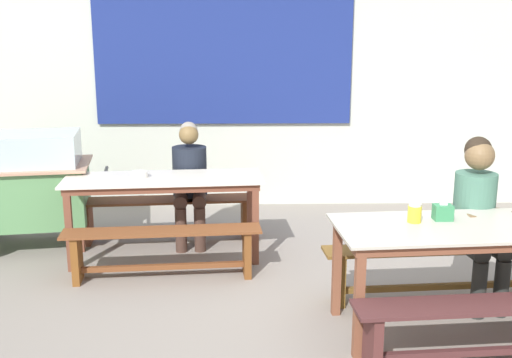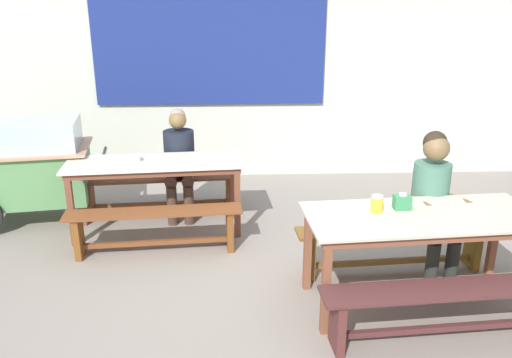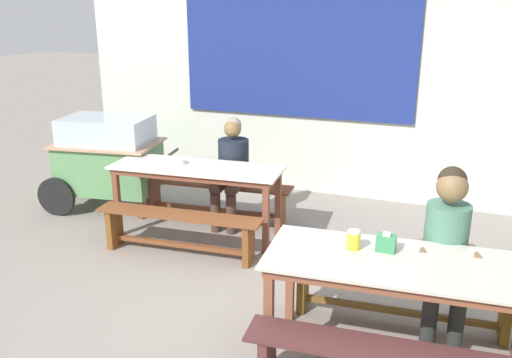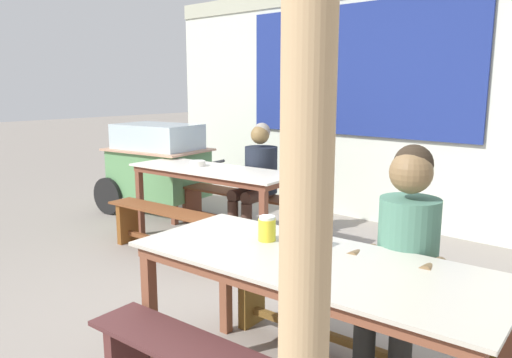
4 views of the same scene
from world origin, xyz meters
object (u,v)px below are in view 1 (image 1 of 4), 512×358
tissue_box (443,212)px  food_cart (26,182)px  bench_far_back (167,212)px  bench_near_front (495,324)px  condiment_jar (415,213)px  bench_far_front (163,247)px  person_center_facing (190,176)px  dining_table_near (466,235)px  dining_table_far (164,186)px  bench_near_back (434,264)px  soup_bowl (139,174)px  person_right_near_table (478,211)px

tissue_box → food_cart: bearing=153.8°
bench_far_back → bench_near_front: same height
condiment_jar → food_cart: bearing=151.7°
bench_far_front → tissue_box: bearing=-22.1°
food_cart → person_center_facing: 1.59m
bench_far_back → tissue_box: size_ratio=13.71×
dining_table_near → person_center_facing: person_center_facing is taller
dining_table_far → food_cart: 1.44m
bench_near_back → soup_bowl: bearing=158.2°
soup_bowl → dining_table_far: bearing=-1.5°
bench_far_back → soup_bowl: 0.73m
bench_near_back → person_right_near_table: size_ratio=1.36×
dining_table_far → dining_table_near: same height
dining_table_far → person_center_facing: 0.49m
bench_near_front → soup_bowl: (-2.51, 1.98, 0.51)m
bench_far_back → bench_far_front: same height
condiment_jar → person_right_near_table: bearing=33.0°
food_cart → soup_bowl: (1.17, -0.38, 0.16)m
bench_near_front → food_cart: bearing=147.4°
bench_near_back → condiment_jar: size_ratio=13.23×
dining_table_far → bench_near_front: bearing=-40.7°
condiment_jar → soup_bowl: condiment_jar is taller
person_right_near_table → person_center_facing: person_right_near_table is taller
tissue_box → condiment_jar: 0.22m
tissue_box → soup_bowl: bearing=150.0°
bench_near_front → person_center_facing: (-2.09, 2.42, 0.39)m
dining_table_far → bench_near_front: (2.29, -1.97, -0.40)m
bench_far_back → condiment_jar: size_ratio=13.69×
dining_table_near → bench_near_front: bearing=-85.7°
food_cart → condiment_jar: (3.30, -1.78, 0.19)m
bench_far_back → food_cart: food_cart is taller
food_cart → condiment_jar: bearing=-28.3°
dining_table_far → person_right_near_table: size_ratio=1.42×
dining_table_near → bench_near_front: dining_table_near is taller
dining_table_near → food_cart: (-3.64, 1.85, -0.05)m
person_center_facing → tissue_box: person_center_facing is taller
person_right_near_table → soup_bowl: size_ratio=8.32×
dining_table_near → soup_bowl: 2.88m
bench_near_back → person_right_near_table: person_right_near_table is taller
dining_table_near → condiment_jar: (-0.34, 0.07, 0.14)m
dining_table_near → bench_near_back: dining_table_near is taller
bench_far_front → person_right_near_table: 2.56m
bench_far_front → tissue_box: size_ratio=12.69×
bench_far_back → person_right_near_table: bearing=-30.6°
bench_near_front → person_right_near_table: 1.08m
dining_table_near → bench_far_back: bearing=139.3°
person_center_facing → tissue_box: 2.64m
bench_far_front → bench_far_back: bearing=94.7°
food_cart → person_center_facing: size_ratio=1.32×
bench_far_back → condiment_jar: (1.95, -1.90, 0.55)m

